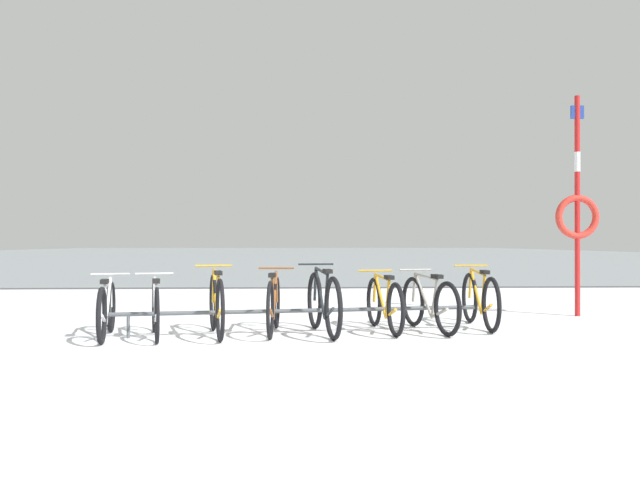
{
  "coord_description": "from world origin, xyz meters",
  "views": [
    {
      "loc": [
        0.82,
        -5.63,
        1.13
      ],
      "look_at": [
        1.32,
        6.02,
        1.16
      ],
      "focal_mm": 35.73,
      "sensor_mm": 36.0,
      "label": 1
    }
  ],
  "objects_px": {
    "bicycle_5": "(384,304)",
    "rescue_post": "(577,210)",
    "bicycle_4": "(323,303)",
    "bicycle_7": "(480,300)",
    "bicycle_0": "(107,309)",
    "bicycle_6": "(429,304)",
    "bicycle_2": "(217,304)",
    "bicycle_3": "(274,304)",
    "bicycle_1": "(155,309)"
  },
  "relations": [
    {
      "from": "bicycle_1",
      "to": "bicycle_5",
      "type": "bearing_deg",
      "value": 8.42
    },
    {
      "from": "bicycle_3",
      "to": "bicycle_6",
      "type": "relative_size",
      "value": 1.01
    },
    {
      "from": "bicycle_6",
      "to": "rescue_post",
      "type": "distance_m",
      "value": 3.27
    },
    {
      "from": "bicycle_4",
      "to": "bicycle_6",
      "type": "xyz_separation_m",
      "value": [
        1.35,
        0.21,
        -0.04
      ]
    },
    {
      "from": "bicycle_4",
      "to": "bicycle_6",
      "type": "bearing_deg",
      "value": 9.04
    },
    {
      "from": "bicycle_4",
      "to": "bicycle_6",
      "type": "distance_m",
      "value": 1.37
    },
    {
      "from": "bicycle_1",
      "to": "bicycle_4",
      "type": "xyz_separation_m",
      "value": [
        1.99,
        0.19,
        0.04
      ]
    },
    {
      "from": "bicycle_4",
      "to": "bicycle_6",
      "type": "height_order",
      "value": "bicycle_4"
    },
    {
      "from": "bicycle_7",
      "to": "bicycle_6",
      "type": "bearing_deg",
      "value": -157.19
    },
    {
      "from": "bicycle_3",
      "to": "bicycle_7",
      "type": "relative_size",
      "value": 0.96
    },
    {
      "from": "bicycle_1",
      "to": "bicycle_7",
      "type": "relative_size",
      "value": 0.9
    },
    {
      "from": "bicycle_2",
      "to": "bicycle_5",
      "type": "xyz_separation_m",
      "value": [
        2.07,
        0.31,
        -0.03
      ]
    },
    {
      "from": "bicycle_2",
      "to": "rescue_post",
      "type": "height_order",
      "value": "rescue_post"
    },
    {
      "from": "bicycle_4",
      "to": "bicycle_3",
      "type": "bearing_deg",
      "value": 171.39
    },
    {
      "from": "bicycle_1",
      "to": "bicycle_4",
      "type": "height_order",
      "value": "bicycle_4"
    },
    {
      "from": "bicycle_2",
      "to": "bicycle_7",
      "type": "xyz_separation_m",
      "value": [
        3.38,
        0.61,
        -0.01
      ]
    },
    {
      "from": "bicycle_0",
      "to": "bicycle_7",
      "type": "distance_m",
      "value": 4.71
    },
    {
      "from": "bicycle_4",
      "to": "bicycle_0",
      "type": "bearing_deg",
      "value": -175.5
    },
    {
      "from": "rescue_post",
      "to": "bicycle_5",
      "type": "bearing_deg",
      "value": -154.56
    },
    {
      "from": "bicycle_3",
      "to": "bicycle_6",
      "type": "height_order",
      "value": "bicycle_3"
    },
    {
      "from": "bicycle_0",
      "to": "bicycle_3",
      "type": "xyz_separation_m",
      "value": [
        1.95,
        0.29,
        0.03
      ]
    },
    {
      "from": "bicycle_2",
      "to": "bicycle_6",
      "type": "xyz_separation_m",
      "value": [
        2.64,
        0.3,
        -0.03
      ]
    },
    {
      "from": "bicycle_2",
      "to": "bicycle_0",
      "type": "bearing_deg",
      "value": -174.6
    },
    {
      "from": "bicycle_2",
      "to": "bicycle_7",
      "type": "bearing_deg",
      "value": 10.2
    },
    {
      "from": "bicycle_1",
      "to": "rescue_post",
      "type": "distance_m",
      "value": 6.38
    },
    {
      "from": "bicycle_2",
      "to": "rescue_post",
      "type": "bearing_deg",
      "value": 19.11
    },
    {
      "from": "bicycle_1",
      "to": "bicycle_7",
      "type": "height_order",
      "value": "bicycle_7"
    },
    {
      "from": "bicycle_3",
      "to": "rescue_post",
      "type": "xyz_separation_m",
      "value": [
        4.57,
        1.64,
        1.25
      ]
    },
    {
      "from": "bicycle_4",
      "to": "bicycle_5",
      "type": "distance_m",
      "value": 0.81
    },
    {
      "from": "bicycle_0",
      "to": "rescue_post",
      "type": "relative_size",
      "value": 0.47
    },
    {
      "from": "bicycle_3",
      "to": "bicycle_5",
      "type": "height_order",
      "value": "bicycle_3"
    },
    {
      "from": "bicycle_7",
      "to": "rescue_post",
      "type": "height_order",
      "value": "rescue_post"
    },
    {
      "from": "bicycle_5",
      "to": "rescue_post",
      "type": "height_order",
      "value": "rescue_post"
    },
    {
      "from": "bicycle_3",
      "to": "bicycle_5",
      "type": "bearing_deg",
      "value": 5.42
    },
    {
      "from": "bicycle_0",
      "to": "bicycle_5",
      "type": "distance_m",
      "value": 3.36
    },
    {
      "from": "bicycle_2",
      "to": "bicycle_6",
      "type": "distance_m",
      "value": 2.66
    },
    {
      "from": "bicycle_1",
      "to": "bicycle_4",
      "type": "relative_size",
      "value": 0.89
    },
    {
      "from": "rescue_post",
      "to": "bicycle_0",
      "type": "bearing_deg",
      "value": -163.44
    },
    {
      "from": "bicycle_6",
      "to": "rescue_post",
      "type": "height_order",
      "value": "rescue_post"
    },
    {
      "from": "bicycle_0",
      "to": "bicycle_4",
      "type": "height_order",
      "value": "bicycle_4"
    },
    {
      "from": "bicycle_6",
      "to": "bicycle_7",
      "type": "bearing_deg",
      "value": 22.81
    },
    {
      "from": "bicycle_3",
      "to": "rescue_post",
      "type": "distance_m",
      "value": 5.01
    },
    {
      "from": "bicycle_2",
      "to": "bicycle_6",
      "type": "bearing_deg",
      "value": 6.41
    },
    {
      "from": "rescue_post",
      "to": "bicycle_2",
      "type": "bearing_deg",
      "value": -160.89
    },
    {
      "from": "bicycle_2",
      "to": "bicycle_4",
      "type": "bearing_deg",
      "value": 3.62
    },
    {
      "from": "bicycle_0",
      "to": "bicycle_6",
      "type": "distance_m",
      "value": 3.93
    },
    {
      "from": "bicycle_4",
      "to": "bicycle_7",
      "type": "relative_size",
      "value": 1.01
    },
    {
      "from": "bicycle_2",
      "to": "bicycle_5",
      "type": "bearing_deg",
      "value": 8.4
    },
    {
      "from": "bicycle_6",
      "to": "bicycle_5",
      "type": "bearing_deg",
      "value": 179.11
    },
    {
      "from": "bicycle_7",
      "to": "bicycle_3",
      "type": "bearing_deg",
      "value": -170.85
    }
  ]
}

